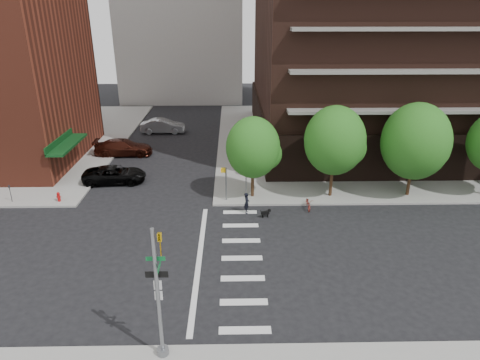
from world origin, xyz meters
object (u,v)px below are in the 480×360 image
Objects in this scene: fire_hydrant at (59,196)px; scooter at (308,203)px; parked_car_silver at (163,126)px; traffic_signal at (160,305)px; dog_walker at (247,203)px; parked_car_maroon at (123,147)px; parked_car_black at (115,175)px.

fire_hydrant reaches higher than scooter.
parked_car_silver reaches higher than fire_hydrant.
traffic_signal is 14.12m from dog_walker.
dog_walker reaches higher than scooter.
parked_car_maroon is 20.28m from scooter.
parked_car_black is 16.16m from scooter.
parked_car_maroon is at bearing 47.38° from dog_walker.
parked_car_black is at bearing 161.74° from scooter.
parked_car_maroon is 3.59× the size of dog_walker.
dog_walker reaches higher than parked_car_black.
parked_car_black is at bearing -175.51° from parked_car_maroon.
scooter is 1.04× the size of dog_walker.
fire_hydrant is 19.42m from parked_car_silver.
traffic_signal is 1.19× the size of parked_car_silver.
parked_car_maroon is 3.44× the size of scooter.
fire_hydrant is 0.47× the size of dog_walker.
traffic_signal reaches higher than parked_car_black.
fire_hydrant is 11.18m from parked_car_maroon.
parked_car_silver is 24.17m from scooter.
parked_car_silver is 22.51m from dog_walker.
fire_hydrant is (-10.03, 15.29, -2.15)m from traffic_signal.
traffic_signal reaches higher than parked_car_silver.
parked_car_black is 14.94m from parked_car_silver.
traffic_signal is at bearing -120.45° from scooter.
scooter is at bearing -129.80° from parked_car_maroon.
parked_car_maroon is (2.30, 10.94, 0.25)m from fire_hydrant.
dog_walker is (13.98, -1.88, 0.22)m from fire_hydrant.
fire_hydrant is 0.14× the size of parked_car_black.
parked_car_maroon is 8.28m from parked_car_silver.
fire_hydrant is at bearing 164.67° from parked_car_silver.
dog_walker is (11.68, -12.81, -0.03)m from parked_car_maroon.
parked_car_silver is at bearing -11.09° from parked_car_black.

